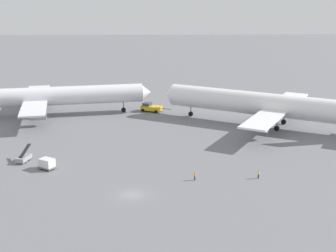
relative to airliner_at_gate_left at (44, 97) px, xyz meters
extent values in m
plane|color=slate|center=(27.22, -55.42, -5.44)|extent=(600.00, 600.00, 0.00)
cylinder|color=silver|center=(0.53, 0.10, 0.08)|extent=(54.10, 14.64, 5.20)
cone|color=silver|center=(28.30, 5.07, 0.08)|extent=(3.60, 5.21, 4.79)
cube|color=silver|center=(-2.13, -0.38, -0.70)|extent=(13.15, 39.39, 0.44)
cylinder|color=#999EA3|center=(0.78, -10.92, -2.50)|extent=(4.59, 3.30, 2.60)
cylinder|color=#999EA3|center=(-3.06, 10.51, -2.50)|extent=(4.59, 3.30, 2.60)
cylinder|color=slate|center=(-3.71, 2.79, -3.53)|extent=(0.28, 0.28, 2.53)
cylinder|color=black|center=(-3.71, 2.79, -4.79)|extent=(1.38, 0.77, 1.30)
cylinder|color=slate|center=(-2.51, -3.90, -3.53)|extent=(0.28, 0.28, 2.53)
cylinder|color=black|center=(-2.51, -3.90, -4.79)|extent=(1.38, 0.77, 1.30)
cylinder|color=slate|center=(21.80, 3.90, -3.53)|extent=(0.28, 0.28, 2.53)
cylinder|color=black|center=(21.80, 3.90, -4.79)|extent=(1.38, 0.77, 1.30)
cylinder|color=white|center=(59.97, -11.53, 0.21)|extent=(50.40, 30.98, 5.92)
cone|color=white|center=(35.12, 1.94, 0.21)|extent=(5.06, 6.12, 5.44)
cube|color=white|center=(62.35, -12.81, -0.68)|extent=(25.95, 40.56, 0.44)
cylinder|color=#999EA3|center=(67.16, -1.83, -2.48)|extent=(4.93, 4.29, 2.60)
cylinder|color=#999EA3|center=(55.78, -22.84, -2.48)|extent=(4.93, 4.29, 2.60)
cylinder|color=slate|center=(61.61, -16.28, -3.63)|extent=(0.28, 0.28, 2.34)
cylinder|color=black|center=(61.61, -16.28, -4.79)|extent=(1.41, 1.10, 1.30)
cylinder|color=slate|center=(64.85, -10.30, -3.63)|extent=(0.28, 0.28, 2.34)
cylinder|color=black|center=(64.85, -10.30, -4.79)|extent=(1.41, 1.10, 1.30)
cylinder|color=slate|center=(40.94, -1.21, -3.63)|extent=(0.28, 0.28, 2.34)
cylinder|color=black|center=(40.94, -1.21, -4.79)|extent=(1.41, 1.10, 1.30)
cube|color=gold|center=(29.86, 4.37, -4.41)|extent=(6.55, 5.09, 1.17)
cube|color=#333D47|center=(28.69, 4.89, -3.37)|extent=(2.89, 3.03, 0.90)
cylinder|color=#4C4C51|center=(34.00, 2.55, -4.29)|extent=(3.01, 1.47, 0.20)
sphere|color=orange|center=(28.69, 4.89, -2.74)|extent=(0.24, 0.24, 0.24)
cylinder|color=black|center=(27.34, 3.85, -4.99)|extent=(0.94, 0.64, 0.90)
cylinder|color=black|center=(28.54, 6.58, -4.99)|extent=(0.94, 0.64, 0.90)
cylinder|color=black|center=(31.19, 2.16, -4.99)|extent=(0.94, 0.64, 0.90)
cylinder|color=black|center=(32.39, 4.89, -4.99)|extent=(0.94, 0.64, 0.90)
cube|color=gray|center=(3.98, -37.99, -4.69)|extent=(2.65, 4.30, 0.90)
cube|color=black|center=(4.15, -37.21, -3.34)|extent=(1.63, 4.28, 1.83)
cylinder|color=black|center=(3.46, -37.10, -5.14)|extent=(0.33, 0.63, 0.60)
cylinder|color=black|center=(4.83, -37.41, -5.14)|extent=(0.33, 0.63, 0.60)
cylinder|color=black|center=(3.12, -38.56, -5.14)|extent=(0.33, 0.63, 0.60)
cylinder|color=black|center=(4.49, -38.88, -5.14)|extent=(0.33, 0.63, 0.60)
cube|color=slate|center=(9.77, -42.47, -5.02)|extent=(3.88, 3.59, 0.25)
cube|color=silver|center=(9.77, -42.47, -4.09)|extent=(3.44, 3.21, 1.60)
cylinder|color=black|center=(8.76, -42.64, -5.14)|extent=(0.61, 0.50, 0.60)
cylinder|color=black|center=(9.52, -41.47, -5.14)|extent=(0.61, 0.50, 0.60)
cylinder|color=black|center=(10.01, -43.46, -5.14)|extent=(0.61, 0.50, 0.60)
cylinder|color=black|center=(10.78, -42.29, -5.14)|extent=(0.61, 0.50, 0.60)
cylinder|color=#2D3351|center=(38.64, -48.92, -5.05)|extent=(0.28, 0.28, 0.79)
cylinder|color=orange|center=(38.64, -48.92, -4.37)|extent=(0.36, 0.36, 0.56)
sphere|color=#9E704C|center=(38.64, -48.92, -3.98)|extent=(0.21, 0.21, 0.21)
cylinder|color=#2D3351|center=(50.74, -48.21, -5.04)|extent=(0.28, 0.28, 0.81)
cylinder|color=#D1E02D|center=(50.74, -48.21, -4.35)|extent=(0.36, 0.36, 0.57)
sphere|color=#9E704C|center=(50.74, -48.21, -3.95)|extent=(0.22, 0.22, 0.22)
camera|label=1|loc=(31.95, -135.11, 29.41)|focal=52.88mm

